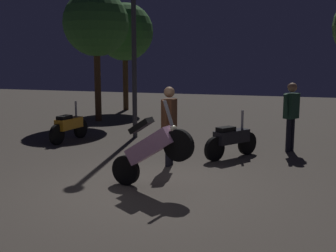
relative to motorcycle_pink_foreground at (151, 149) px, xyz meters
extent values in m
plane|color=#4C443D|center=(-0.11, -0.03, -0.74)|extent=(40.00, 40.00, 0.00)
cylinder|color=black|center=(-0.54, 0.10, -0.46)|extent=(0.57, 0.21, 0.56)
cylinder|color=black|center=(0.54, -0.11, 0.12)|extent=(0.57, 0.21, 0.56)
cube|color=#C68CB7|center=(0.00, 0.00, 0.06)|extent=(1.00, 0.48, 0.76)
cube|color=black|center=(-0.19, 0.04, 0.40)|extent=(0.46, 0.32, 0.32)
cylinder|color=gray|center=(0.35, -0.07, 0.66)|extent=(0.21, 0.10, 0.44)
sphere|color=#F2EABF|center=(0.45, -0.09, 0.40)|extent=(0.12, 0.12, 0.12)
cylinder|color=black|center=(-3.78, 2.91, -0.46)|extent=(0.16, 0.57, 0.56)
cylinder|color=black|center=(-3.67, 4.01, -0.46)|extent=(0.16, 0.57, 0.56)
cube|color=orange|center=(-3.72, 3.46, -0.23)|extent=(0.39, 0.98, 0.30)
cube|color=black|center=(-3.74, 3.26, -0.03)|extent=(0.28, 0.46, 0.10)
cylinder|color=gray|center=(-3.69, 3.81, 0.14)|extent=(0.07, 0.07, 0.45)
sphere|color=#F2EABF|center=(-3.68, 3.91, -0.18)|extent=(0.12, 0.12, 0.12)
cylinder|color=black|center=(0.68, 2.40, -0.46)|extent=(0.40, 0.52, 0.56)
cylinder|color=black|center=(1.31, 3.30, -0.46)|extent=(0.40, 0.52, 0.56)
cube|color=black|center=(0.99, 2.85, -0.23)|extent=(0.79, 0.95, 0.30)
cube|color=black|center=(0.88, 2.69, -0.03)|extent=(0.45, 0.50, 0.10)
cylinder|color=gray|center=(1.20, 3.14, 0.14)|extent=(0.08, 0.08, 0.45)
sphere|color=#F2EABF|center=(1.25, 3.22, -0.18)|extent=(0.12, 0.12, 0.12)
cylinder|color=black|center=(-0.19, 1.79, -0.32)|extent=(0.12, 0.12, 0.84)
cylinder|color=black|center=(-0.20, 1.63, -0.32)|extent=(0.12, 0.12, 0.84)
cube|color=#59331E|center=(-0.19, 1.71, 0.41)|extent=(0.26, 0.37, 0.63)
sphere|color=#9E7251|center=(-0.19, 1.71, 0.87)|extent=(0.23, 0.23, 0.23)
cylinder|color=#59331E|center=(-0.18, 1.95, 0.44)|extent=(0.10, 0.19, 0.57)
cylinder|color=#59331E|center=(-0.21, 1.47, 0.44)|extent=(0.10, 0.19, 0.57)
cylinder|color=black|center=(2.25, 3.92, -0.32)|extent=(0.12, 0.12, 0.84)
cylinder|color=black|center=(2.34, 4.05, -0.32)|extent=(0.12, 0.12, 0.84)
cube|color=#1E3F2D|center=(2.30, 3.98, 0.41)|extent=(0.39, 0.43, 0.63)
sphere|color=#9E7251|center=(2.30, 3.98, 0.88)|extent=(0.23, 0.23, 0.23)
cylinder|color=#1E3F2D|center=(2.17, 3.78, 0.45)|extent=(0.18, 0.21, 0.57)
cylinder|color=#1E3F2D|center=(2.42, 4.19, 0.45)|extent=(0.18, 0.21, 0.57)
cylinder|color=#38383D|center=(-2.17, 4.59, 1.99)|extent=(0.14, 0.14, 5.47)
cylinder|color=#4C331E|center=(-4.74, 7.27, 0.64)|extent=(0.24, 0.24, 2.77)
sphere|color=#336B2D|center=(-4.74, 7.27, 2.86)|extent=(2.40, 2.40, 2.40)
cylinder|color=#4C331E|center=(-5.10, 10.71, 0.56)|extent=(0.24, 0.24, 2.61)
sphere|color=#336B2D|center=(-5.10, 10.71, 2.76)|extent=(2.55, 2.55, 2.55)
camera|label=1|loc=(2.48, -6.81, 1.58)|focal=44.59mm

